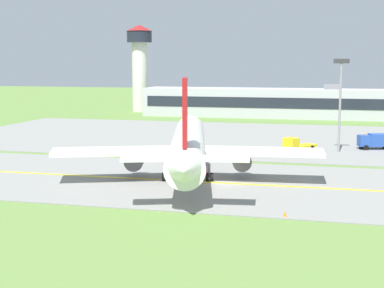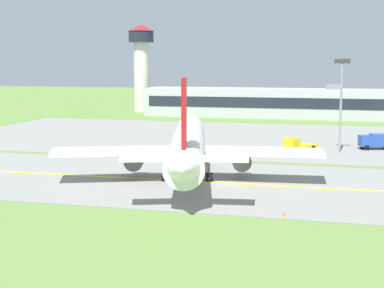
{
  "view_description": "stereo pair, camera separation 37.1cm",
  "coord_description": "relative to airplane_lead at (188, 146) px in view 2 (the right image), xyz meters",
  "views": [
    {
      "loc": [
        12.51,
        -65.33,
        14.08
      ],
      "look_at": [
        -5.11,
        4.12,
        4.0
      ],
      "focal_mm": 54.09,
      "sensor_mm": 36.0,
      "label": 1
    },
    {
      "loc": [
        12.87,
        -65.24,
        14.08
      ],
      "look_at": [
        -5.11,
        4.12,
        4.0
      ],
      "focal_mm": 54.09,
      "sensor_mm": 36.0,
      "label": 2
    }
  ],
  "objects": [
    {
      "name": "apron_pad",
      "position": [
        14.99,
        40.36,
        -4.08
      ],
      "size": [
        140.0,
        52.0,
        0.1
      ],
      "primitive_type": "cube",
      "color": "gray",
      "rests_on": "ground"
    },
    {
      "name": "traffic_cone_near_edge",
      "position": [
        13.08,
        -14.83,
        -3.83
      ],
      "size": [
        0.44,
        0.44,
        0.6
      ],
      "primitive_type": "cone",
      "color": "orange",
      "rests_on": "ground"
    },
    {
      "name": "control_tower",
      "position": [
        -38.55,
        92.5,
        10.97
      ],
      "size": [
        7.6,
        7.6,
        24.89
      ],
      "color": "silver",
      "rests_on": "ground"
    },
    {
      "name": "taxiway_centreline",
      "position": [
        4.99,
        -1.64,
        -4.03
      ],
      "size": [
        220.0,
        0.6,
        0.01
      ],
      "primitive_type": "cube",
      "color": "yellow",
      "rests_on": "taxiway_strip"
    },
    {
      "name": "service_truck_baggage",
      "position": [
        11.18,
        25.07,
        -2.95
      ],
      "size": [
        5.23,
        6.47,
        2.59
      ],
      "color": "yellow",
      "rests_on": "ground"
    },
    {
      "name": "terminal_building",
      "position": [
        1.87,
        84.46,
        -0.4
      ],
      "size": [
        69.87,
        11.24,
        8.62
      ],
      "color": "#B2B2B7",
      "rests_on": "ground"
    },
    {
      "name": "ground_plane",
      "position": [
        4.99,
        -1.64,
        -4.13
      ],
      "size": [
        500.0,
        500.0,
        0.0
      ],
      "primitive_type": "plane",
      "color": "olive"
    },
    {
      "name": "apron_light_mast",
      "position": [
        17.76,
        25.96,
        5.19
      ],
      "size": [
        2.4,
        0.5,
        14.7
      ],
      "color": "gray",
      "rests_on": "ground"
    },
    {
      "name": "service_truck_catering",
      "position": [
        23.86,
        31.01,
        -2.6
      ],
      "size": [
        6.34,
        3.7,
        2.6
      ],
      "color": "#264CA5",
      "rests_on": "ground"
    },
    {
      "name": "taxiway_strip",
      "position": [
        4.99,
        -1.64,
        -4.08
      ],
      "size": [
        240.0,
        28.0,
        0.1
      ],
      "primitive_type": "cube",
      "color": "gray",
      "rests_on": "ground"
    },
    {
      "name": "airplane_lead",
      "position": [
        0.0,
        0.0,
        0.0
      ],
      "size": [
        32.08,
        39.24,
        12.7
      ],
      "color": "white",
      "rests_on": "ground"
    }
  ]
}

